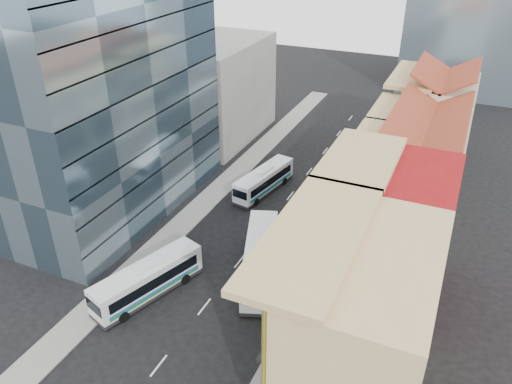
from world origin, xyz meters
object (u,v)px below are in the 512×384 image
at_px(bus_left_near, 148,279).
at_px(bus_right, 260,258).
at_px(shophouse_tan, 364,327).
at_px(bus_left_far, 264,180).
at_px(office_tower, 103,78).

height_order(bus_left_near, bus_right, bus_right).
bearing_deg(shophouse_tan, bus_right, 141.71).
height_order(shophouse_tan, bus_left_far, shophouse_tan).
xyz_separation_m(bus_left_near, bus_left_far, (1.91, 21.26, -0.13)).
bearing_deg(bus_left_far, office_tower, -134.01).
bearing_deg(bus_left_far, bus_left_near, -84.46).
xyz_separation_m(bus_left_near, bus_right, (7.90, 6.53, 0.20)).
distance_m(shophouse_tan, office_tower, 35.19).
bearing_deg(bus_right, shophouse_tan, -58.05).
height_order(bus_left_near, bus_left_far, bus_left_near).
relative_size(shophouse_tan, bus_left_far, 1.42).
relative_size(office_tower, bus_left_near, 2.82).
bearing_deg(office_tower, bus_left_near, -44.55).
distance_m(bus_left_far, bus_right, 15.90).
bearing_deg(bus_left_far, bus_right, -57.20).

